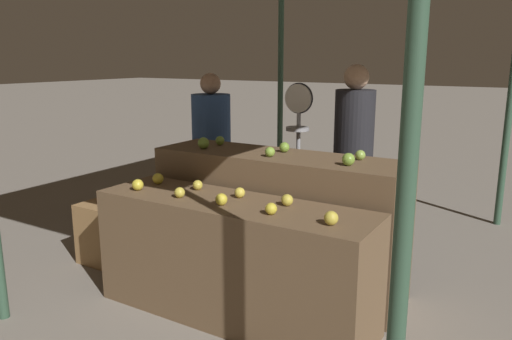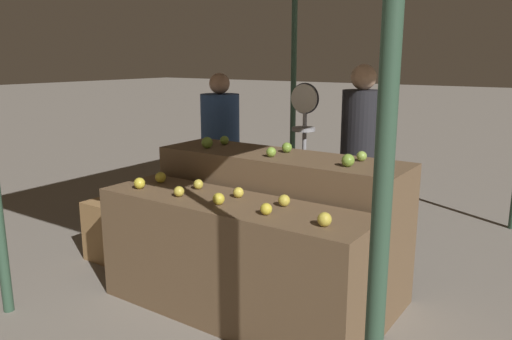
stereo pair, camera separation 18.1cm
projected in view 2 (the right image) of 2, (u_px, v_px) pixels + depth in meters
ground_plane at (231, 315)px, 3.39m from camera, size 60.00×60.00×0.00m
display_counter_front at (231, 259)px, 3.30m from camera, size 1.91×0.55×0.80m
display_counter_back at (279, 220)px, 3.76m from camera, size 1.91×0.55×1.01m
apple_front_0 at (140, 183)px, 3.51m from camera, size 0.08×0.08×0.08m
apple_front_1 at (179, 191)px, 3.31m from camera, size 0.07×0.07×0.07m
apple_front_2 at (219, 199)px, 3.13m from camera, size 0.08×0.08×0.08m
apple_front_3 at (266, 209)px, 2.93m from camera, size 0.07×0.07×0.07m
apple_front_4 at (324, 219)px, 2.72m from camera, size 0.08×0.08×0.08m
apple_front_5 at (161, 177)px, 3.68m from camera, size 0.08×0.08×0.08m
apple_front_6 at (198, 184)px, 3.50m from camera, size 0.07×0.07×0.07m
apple_front_7 at (238, 192)px, 3.29m from camera, size 0.07×0.07×0.07m
apple_front_8 at (284, 201)px, 3.09m from camera, size 0.08×0.08×0.08m
apple_back_0 at (207, 143)px, 3.90m from camera, size 0.09×0.09×0.09m
apple_back_1 at (271, 152)px, 3.55m from camera, size 0.07×0.07×0.07m
apple_back_2 at (348, 160)px, 3.23m from camera, size 0.08×0.08×0.08m
apple_back_3 at (224, 140)px, 4.06m from camera, size 0.07×0.07×0.07m
apple_back_4 at (287, 148)px, 3.72m from camera, size 0.08×0.08×0.08m
apple_back_5 at (362, 156)px, 3.41m from camera, size 0.07×0.07×0.07m
produce_scale at (304, 132)px, 4.29m from camera, size 0.26×0.20×1.50m
person_vendor_at_scale at (361, 146)px, 4.36m from camera, size 0.38×0.38×1.65m
person_customer_left at (220, 141)px, 5.04m from camera, size 0.50×0.50×1.56m
wooden_crate_side at (125, 229)px, 4.33m from camera, size 0.51×0.51×0.51m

